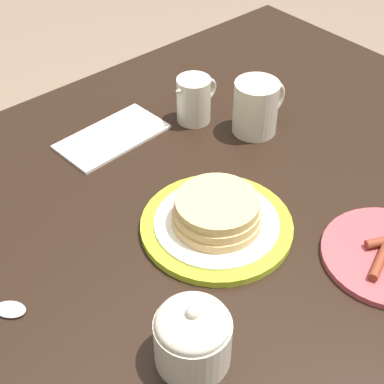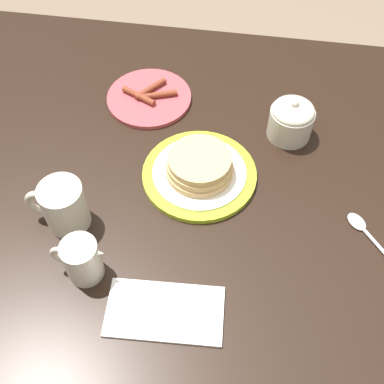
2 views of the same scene
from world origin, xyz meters
name	(u,v)px [view 1 (image 1 of 2)]	position (x,y,z in m)	size (l,w,h in m)	color
dining_table	(228,262)	(0.00, 0.00, 0.62)	(1.23, 1.01, 0.74)	black
pancake_plate	(217,218)	(-0.04, -0.01, 0.76)	(0.23, 0.23, 0.06)	#AAC628
coffee_mug	(257,106)	(0.19, 0.14, 0.79)	(0.12, 0.08, 0.10)	beige
creamer_pitcher	(194,99)	(0.13, 0.24, 0.79)	(0.10, 0.06, 0.09)	beige
sugar_bowl	(193,335)	(-0.22, -0.16, 0.78)	(0.10, 0.10, 0.10)	beige
napkin	(112,137)	(-0.03, 0.29, 0.74)	(0.21, 0.12, 0.01)	silver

